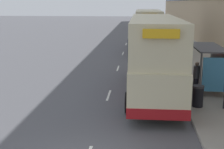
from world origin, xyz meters
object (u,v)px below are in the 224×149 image
bus_shelter (211,60)px  double_decker_bus_near (154,54)px  litter_bin (198,96)px  double_decker_bus_ahead (148,30)px  pedestrian_2 (196,77)px  car_0 (147,28)px

bus_shelter → double_decker_bus_near: (-3.30, -0.52, 0.41)m
litter_bin → double_decker_bus_near: bearing=128.2°
bus_shelter → double_decker_bus_near: size_ratio=0.38×
bus_shelter → litter_bin: (-1.22, -3.16, -1.21)m
bus_shelter → litter_bin: bus_shelter is taller
double_decker_bus_near → double_decker_bus_ahead: size_ratio=1.07×
double_decker_bus_near → pedestrian_2: bearing=-5.3°
pedestrian_2 → litter_bin: pedestrian_2 is taller
car_0 → litter_bin: (1.70, -38.91, -0.19)m
pedestrian_2 → double_decker_bus_near: bearing=174.7°
bus_shelter → car_0: bearing=94.7°
double_decker_bus_ahead → pedestrian_2: double_decker_bus_ahead is taller
car_0 → pedestrian_2: 36.55m
double_decker_bus_near → double_decker_bus_ahead: same height
double_decker_bus_ahead → litter_bin: bearing=-83.7°
bus_shelter → double_decker_bus_ahead: 15.56m
double_decker_bus_ahead → pedestrian_2: (2.34, -15.95, -1.24)m
litter_bin → bus_shelter: bearing=68.9°
bus_shelter → litter_bin: bearing=-111.1°
double_decker_bus_ahead → car_0: 20.59m
double_decker_bus_near → litter_bin: bearing=-51.8°
car_0 → double_decker_bus_ahead: bearing=-90.9°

